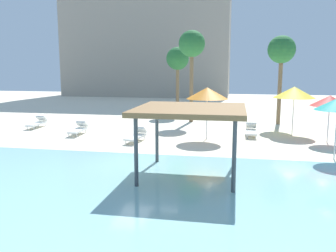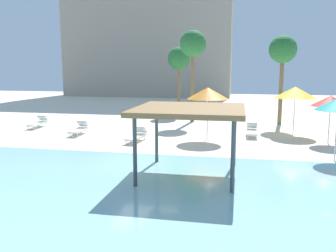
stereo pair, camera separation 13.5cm
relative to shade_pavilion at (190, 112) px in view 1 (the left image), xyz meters
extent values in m
plane|color=beige|center=(-2.10, 1.38, -2.41)|extent=(80.00, 80.00, 0.00)
cube|color=#8CC6CC|center=(-2.10, -3.87, -2.39)|extent=(44.00, 13.50, 0.04)
cylinder|color=#42474C|center=(-1.62, 1.62, -1.21)|extent=(0.14, 0.14, 2.41)
cylinder|color=#42474C|center=(1.62, 1.62, -1.21)|extent=(0.14, 0.14, 2.41)
cylinder|color=#42474C|center=(-1.62, -1.62, -1.21)|extent=(0.14, 0.14, 2.41)
cylinder|color=#42474C|center=(1.62, -1.62, -1.21)|extent=(0.14, 0.14, 2.41)
cube|color=olive|center=(0.00, 0.00, 0.08)|extent=(3.93, 3.93, 0.18)
cylinder|color=silver|center=(0.05, 7.02, -1.28)|extent=(0.06, 0.06, 2.28)
cone|color=orange|center=(0.05, 7.02, 0.18)|extent=(2.31, 2.31, 0.63)
cylinder|color=silver|center=(6.50, 7.31, -1.43)|extent=(0.06, 0.06, 1.98)
cone|color=red|center=(6.50, 7.31, -0.15)|extent=(2.04, 2.04, 0.56)
cylinder|color=silver|center=(5.95, 3.61, -1.32)|extent=(0.06, 0.06, 2.19)
cylinder|color=silver|center=(5.01, 9.51, -1.31)|extent=(0.06, 0.06, 2.20)
cone|color=yellow|center=(5.01, 9.51, 0.12)|extent=(2.43, 2.43, 0.67)
cylinder|color=white|center=(-7.38, 6.18, -2.30)|extent=(0.05, 0.05, 0.22)
cylinder|color=white|center=(-7.86, 6.16, -2.30)|extent=(0.05, 0.05, 0.22)
cylinder|color=white|center=(-7.45, 7.62, -2.30)|extent=(0.05, 0.05, 0.22)
cylinder|color=white|center=(-7.93, 7.60, -2.30)|extent=(0.05, 0.05, 0.22)
cube|color=white|center=(-7.65, 6.89, -2.14)|extent=(0.69, 1.83, 0.10)
cube|color=white|center=(-7.69, 7.63, -1.87)|extent=(0.62, 0.54, 0.40)
cylinder|color=white|center=(-11.16, 7.98, -2.30)|extent=(0.05, 0.05, 0.22)
cylinder|color=white|center=(-11.64, 7.96, -2.30)|extent=(0.05, 0.05, 0.22)
cylinder|color=white|center=(-11.20, 9.42, -2.30)|extent=(0.05, 0.05, 0.22)
cylinder|color=white|center=(-11.68, 9.40, -2.30)|extent=(0.05, 0.05, 0.22)
cube|color=white|center=(-11.42, 8.69, -2.14)|extent=(0.64, 1.81, 0.10)
cube|color=white|center=(-11.44, 9.43, -1.87)|extent=(0.61, 0.52, 0.40)
cylinder|color=white|center=(-3.53, 4.78, -2.30)|extent=(0.05, 0.05, 0.22)
cylinder|color=white|center=(-4.01, 4.84, -2.30)|extent=(0.05, 0.05, 0.22)
cylinder|color=white|center=(-3.36, 6.21, -2.30)|extent=(0.05, 0.05, 0.22)
cylinder|color=white|center=(-3.84, 6.27, -2.30)|extent=(0.05, 0.05, 0.22)
cube|color=white|center=(-3.69, 5.53, -2.14)|extent=(0.81, 1.86, 0.10)
cube|color=white|center=(-3.60, 6.26, -1.87)|extent=(0.66, 0.58, 0.40)
cylinder|color=white|center=(2.78, 7.55, -2.30)|extent=(0.05, 0.05, 0.22)
cylinder|color=white|center=(2.30, 7.56, -2.30)|extent=(0.05, 0.05, 0.22)
cylinder|color=white|center=(2.80, 8.99, -2.30)|extent=(0.05, 0.05, 0.22)
cylinder|color=white|center=(2.32, 9.00, -2.30)|extent=(0.05, 0.05, 0.22)
cube|color=white|center=(2.55, 8.27, -2.14)|extent=(0.62, 1.81, 0.10)
cube|color=white|center=(2.56, 9.02, -1.87)|extent=(0.61, 0.52, 0.40)
cylinder|color=brown|center=(-3.29, 17.30, -0.24)|extent=(0.28, 0.28, 4.36)
sphere|color=#286B33|center=(-3.29, 17.30, 2.29)|extent=(1.90, 1.90, 1.90)
cylinder|color=brown|center=(4.60, 13.35, 0.01)|extent=(0.28, 0.28, 4.85)
sphere|color=#286B33|center=(4.60, 13.35, 2.79)|extent=(1.90, 1.90, 1.90)
cylinder|color=brown|center=(-1.61, 13.27, 0.24)|extent=(0.28, 0.28, 5.31)
sphere|color=#286B33|center=(-1.61, 13.27, 3.24)|extent=(1.90, 1.90, 1.90)
cube|color=#9E9384|center=(-10.73, 38.02, 7.78)|extent=(22.56, 10.04, 20.39)
camera|label=1|loc=(1.62, -12.97, 1.64)|focal=38.61mm
camera|label=2|loc=(1.75, -12.95, 1.64)|focal=38.61mm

